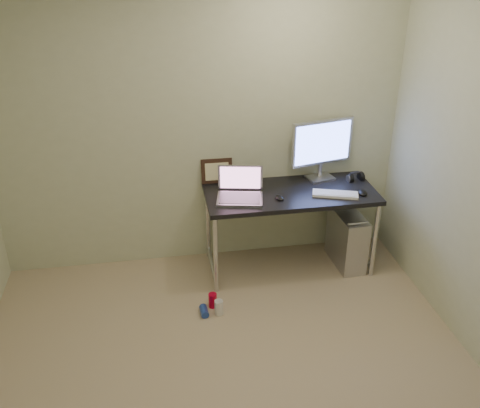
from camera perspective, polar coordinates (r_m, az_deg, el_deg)
name	(u,v)px	position (r m, az deg, el deg)	size (l,w,h in m)	color
floor	(233,394)	(3.76, -0.74, -19.57)	(3.50, 3.50, 0.00)	tan
wall_back	(200,128)	(4.57, -4.33, 8.05)	(3.50, 0.02, 2.50)	beige
desk	(290,200)	(4.62, 5.38, 0.38)	(1.46, 0.64, 0.75)	black
tower_computer	(347,239)	(4.94, 11.32, -3.65)	(0.24, 0.49, 0.54)	silver
cable_a	(332,209)	(5.11, 9.75, -0.51)	(0.01, 0.01, 0.70)	black
cable_b	(341,211)	(5.13, 10.76, -0.73)	(0.01, 0.01, 0.72)	black
can_red	(213,300)	(4.41, -2.93, -10.22)	(0.07, 0.07, 0.12)	red
can_white	(219,307)	(4.33, -2.26, -10.97)	(0.07, 0.07, 0.13)	silver
can_blue	(204,311)	(4.36, -3.85, -11.32)	(0.06, 0.06, 0.12)	#23409D
laptop	(240,191)	(4.44, 0.00, 1.44)	(0.43, 0.38, 0.26)	silver
monitor	(322,145)	(4.75, 8.76, 6.24)	(0.57, 0.22, 0.54)	silver
keyboard	(335,194)	(4.56, 10.12, 1.04)	(0.38, 0.12, 0.02)	white
mouse_right	(363,192)	(4.63, 12.95, 1.28)	(0.07, 0.12, 0.04)	black
mouse_left	(280,197)	(4.45, 4.26, 0.76)	(0.07, 0.10, 0.04)	black
headphones	(356,178)	(4.88, 12.23, 2.78)	(0.15, 0.09, 0.10)	black
picture_frame	(217,171)	(4.70, -2.49, 3.55)	(0.27, 0.03, 0.22)	black
webcam	(239,175)	(4.70, -0.14, 3.15)	(0.04, 0.03, 0.11)	silver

